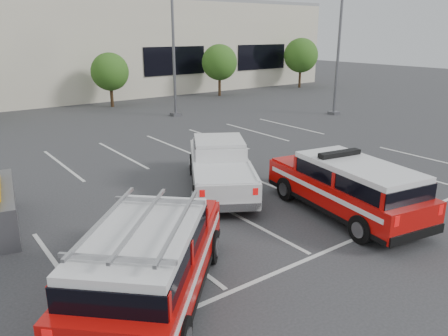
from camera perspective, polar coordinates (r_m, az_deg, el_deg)
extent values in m
plane|color=#303033|center=(13.36, 2.60, -6.71)|extent=(120.00, 120.00, 0.00)
cube|color=silver|center=(16.84, -7.06, -1.60)|extent=(23.00, 15.00, 0.01)
cube|color=beige|center=(42.18, -26.67, 13.68)|extent=(60.00, 15.00, 8.00)
cylinder|color=#3F2B19|center=(34.24, -14.45, 9.00)|extent=(0.24, 0.24, 1.51)
sphere|color=#275516|center=(34.03, -14.68, 12.08)|extent=(2.77, 2.77, 2.77)
sphere|color=#275516|center=(34.41, -14.13, 11.47)|extent=(1.85, 1.85, 1.85)
cylinder|color=#3F2B19|center=(39.06, -0.58, 10.65)|extent=(0.24, 0.24, 1.67)
sphere|color=#275516|center=(38.87, -0.59, 13.64)|extent=(3.07, 3.07, 3.07)
sphere|color=#275516|center=(39.30, -0.28, 13.00)|extent=(2.05, 2.05, 2.05)
cylinder|color=#3F2B19|center=(45.60, 9.87, 11.48)|extent=(0.24, 0.24, 1.84)
sphere|color=#275516|center=(45.43, 10.02, 14.29)|extent=(3.37, 3.37, 3.37)
sphere|color=#275516|center=(45.89, 10.15, 13.67)|extent=(2.24, 2.24, 2.24)
cube|color=#59595E|center=(29.87, -6.32, 7.00)|extent=(0.60, 0.60, 0.20)
cylinder|color=#59595E|center=(29.39, -6.65, 16.43)|extent=(0.18, 0.18, 10.00)
cube|color=#59595E|center=(31.13, 14.12, 7.00)|extent=(0.60, 0.60, 0.20)
cylinder|color=#59595E|center=(30.67, 14.82, 16.03)|extent=(0.18, 0.18, 10.00)
cube|color=#B50B08|center=(13.99, 15.47, -2.87)|extent=(2.88, 5.74, 0.84)
cube|color=black|center=(13.44, 17.09, -0.96)|extent=(2.46, 4.14, 0.44)
cube|color=silver|center=(13.36, 17.21, 0.26)|extent=(2.41, 4.06, 0.16)
cube|color=black|center=(13.91, 14.85, 1.82)|extent=(1.50, 0.52, 0.15)
cube|color=silver|center=(15.55, -0.49, -0.21)|extent=(4.61, 5.91, 0.83)
cube|color=black|center=(15.87, -0.66, 2.53)|extent=(2.59, 2.66, 0.43)
cube|color=silver|center=(15.79, -0.66, 3.56)|extent=(2.53, 2.60, 0.16)
cube|color=#B50B08|center=(9.42, -9.35, -12.53)|extent=(5.19, 5.29, 0.88)
cube|color=black|center=(8.66, -10.55, -10.38)|extent=(3.92, 3.97, 0.46)
cube|color=silver|center=(8.52, -10.67, -8.52)|extent=(3.84, 3.89, 0.17)
cube|color=#A5A5A8|center=(8.40, -10.78, -6.72)|extent=(3.71, 3.75, 0.06)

